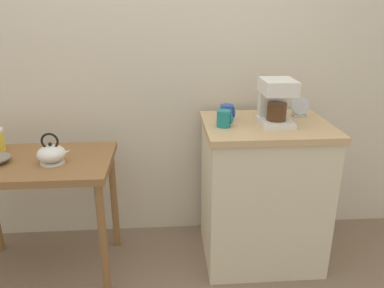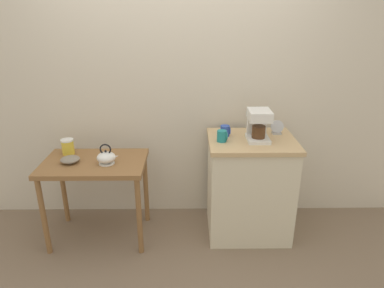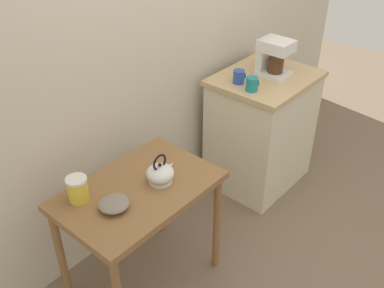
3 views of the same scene
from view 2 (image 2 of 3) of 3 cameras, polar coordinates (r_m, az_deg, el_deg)
name	(u,v)px [view 2 (image 2 of 3)]	position (r m, az deg, el deg)	size (l,w,h in m)	color
ground_plane	(178,233)	(3.28, -2.39, -14.42)	(8.00, 8.00, 0.00)	#7A6651
back_wall	(188,71)	(3.16, -0.69, 11.95)	(4.40, 0.10, 2.80)	beige
wooden_table	(95,172)	(3.04, -15.67, -4.48)	(0.85, 0.56, 0.74)	olive
kitchen_counter	(249,186)	(3.13, 9.38, -6.90)	(0.73, 0.60, 0.90)	beige
bowl_stoneware	(70,159)	(3.02, -19.47, -2.41)	(0.16, 0.16, 0.05)	gray
teakettle	(106,157)	(2.90, -13.93, -2.16)	(0.18, 0.15, 0.17)	white
canister_enamel	(68,147)	(3.19, -19.79, -0.41)	(0.11, 0.11, 0.14)	gold
coffee_maker	(258,123)	(2.90, 10.89, 3.35)	(0.18, 0.22, 0.26)	white
mug_dark_teal	(222,136)	(2.84, 4.99, 1.29)	(0.09, 0.08, 0.09)	teal
mug_blue	(225,131)	(2.97, 5.50, 2.18)	(0.09, 0.08, 0.09)	#2D4CAD
table_clock	(277,128)	(3.09, 13.84, 2.58)	(0.11, 0.06, 0.12)	#B2B5BA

